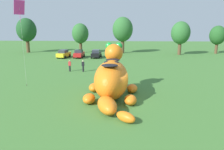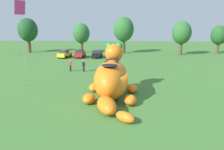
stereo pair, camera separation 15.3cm
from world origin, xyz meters
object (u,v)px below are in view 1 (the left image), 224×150
spectator_mid_field (83,66)px  tethered_flying_kite (19,9)px  car_yellow (64,54)px  car_red (79,54)px  giant_inflatable_creature (112,79)px  spectator_near_inflatable (70,66)px  car_black (96,54)px

spectator_mid_field → tethered_flying_kite: bearing=-122.3°
car_yellow → car_red: (3.28, 0.42, 0.00)m
giant_inflatable_creature → car_yellow: (-11.88, 25.45, -0.97)m
spectator_mid_field → spectator_near_inflatable: bearing=177.0°
car_black → spectator_near_inflatable: 14.54m
tethered_flying_kite → car_red: bearing=86.5°
car_red → spectator_mid_field: (3.66, -14.39, -0.01)m
giant_inflatable_creature → car_red: (-8.60, 25.87, -0.97)m
giant_inflatable_creature → car_yellow: 28.10m
giant_inflatable_creature → car_red: giant_inflatable_creature is taller
giant_inflatable_creature → car_black: size_ratio=2.36×
car_yellow → car_red: size_ratio=1.05×
car_red → tethered_flying_kite: (-1.37, -22.33, 7.57)m
car_black → car_red: bearing=-178.5°
spectator_near_inflatable → spectator_mid_field: bearing=-3.0°
giant_inflatable_creature → spectator_mid_field: giant_inflatable_creature is taller
tethered_flying_kite → car_black: bearing=77.1°
car_yellow → spectator_near_inflatable: (4.89, -13.86, -0.01)m
giant_inflatable_creature → car_red: 27.28m
car_red → car_black: 3.76m
car_black → tethered_flying_kite: size_ratio=0.45×
car_red → spectator_mid_field: size_ratio=2.40×
spectator_mid_field → tethered_flying_kite: size_ratio=0.18×
giant_inflatable_creature → spectator_near_inflatable: (-6.99, 11.59, -0.98)m
car_red → spectator_near_inflatable: size_ratio=2.40×
car_yellow → giant_inflatable_creature: bearing=-65.0°
giant_inflatable_creature → car_yellow: giant_inflatable_creature is taller
car_black → spectator_near_inflatable: size_ratio=2.43×
giant_inflatable_creature → spectator_mid_field: 12.54m
car_yellow → spectator_mid_field: car_yellow is taller
car_red → tethered_flying_kite: size_ratio=0.44×
spectator_near_inflatable → spectator_mid_field: (2.05, -0.11, 0.00)m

